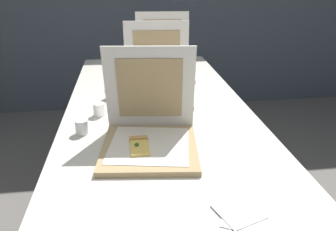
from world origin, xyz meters
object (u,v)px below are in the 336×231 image
napkin_pile (243,214)px  table (160,123)px  cup_white_far (113,84)px  pizza_box_front (149,134)px  cup_white_mid (99,109)px  pizza_box_middle (157,86)px  cup_white_near_center (82,127)px  pizza_box_back (164,66)px

napkin_pile → table: bearing=102.0°
cup_white_far → napkin_pile: cup_white_far is taller
table → cup_white_far: cup_white_far is taller
pizza_box_front → cup_white_mid: (-0.21, 0.33, -0.02)m
table → napkin_pile: 0.75m
pizza_box_middle → cup_white_far: bearing=155.0°
cup_white_near_center → cup_white_mid: size_ratio=1.00×
table → cup_white_mid: 0.29m
napkin_pile → pizza_box_front: bearing=118.4°
pizza_box_front → cup_white_mid: bearing=129.0°
table → cup_white_far: (-0.23, 0.38, 0.08)m
table → napkin_pile: bearing=-78.0°
napkin_pile → pizza_box_middle: bearing=98.4°
table → pizza_box_front: size_ratio=5.49×
cup_white_near_center → cup_white_mid: (0.06, 0.18, 0.00)m
pizza_box_front → cup_white_mid: 0.39m
pizza_box_back → cup_white_far: pizza_box_back is taller
cup_white_far → cup_white_mid: size_ratio=1.00×
pizza_box_back → cup_white_far: bearing=-138.2°
cup_white_far → table: bearing=-59.1°
pizza_box_front → pizza_box_back: bearing=86.3°
pizza_box_middle → cup_white_mid: pizza_box_middle is taller
table → pizza_box_front: pizza_box_front is taller
pizza_box_middle → cup_white_far: size_ratio=6.37×
cup_white_far → cup_white_mid: same height
pizza_box_front → cup_white_mid: pizza_box_front is taller
pizza_box_front → cup_white_far: (-0.16, 0.69, -0.02)m
table → napkin_pile: (0.16, -0.73, 0.05)m
cup_white_near_center → napkin_pile: (0.49, -0.57, -0.03)m
cup_white_near_center → cup_white_mid: bearing=71.7°
pizza_box_front → cup_white_far: size_ratio=6.48×
pizza_box_front → napkin_pile: size_ratio=2.17×
table → pizza_box_middle: 0.26m
pizza_box_front → pizza_box_back: size_ratio=0.95×
cup_white_near_center → cup_white_far: (0.11, 0.54, 0.00)m
pizza_box_middle → pizza_box_front: bearing=-93.5°
pizza_box_front → pizza_box_middle: bearing=87.7°
napkin_pile → pizza_box_back: bearing=92.5°
table → pizza_box_middle: pizza_box_middle is taller
pizza_box_back → cup_white_mid: bearing=-117.9°
cup_white_mid → napkin_pile: bearing=-59.7°
cup_white_far → cup_white_mid: bearing=-98.4°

